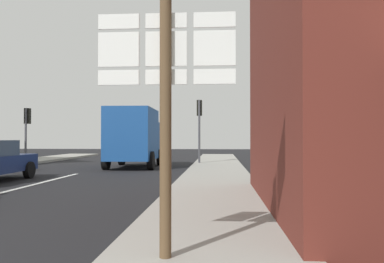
% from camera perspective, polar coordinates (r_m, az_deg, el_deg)
% --- Properties ---
extents(ground_plane, '(80.00, 80.00, 0.00)m').
position_cam_1_polar(ground_plane, '(15.83, -18.95, -6.52)').
color(ground_plane, black).
extents(sidewalk_right, '(2.64, 44.00, 0.14)m').
position_cam_1_polar(sidewalk_right, '(12.60, 3.46, -7.69)').
color(sidewalk_right, gray).
rests_on(sidewalk_right, ground).
extents(delivery_truck, '(2.58, 5.05, 3.05)m').
position_cam_1_polar(delivery_truck, '(20.73, -8.39, -0.66)').
color(delivery_truck, '#19478C').
rests_on(delivery_truck, ground).
extents(route_sign_post, '(1.66, 0.14, 3.20)m').
position_cam_1_polar(route_sign_post, '(4.69, -3.83, 4.63)').
color(route_sign_post, brown).
rests_on(route_sign_post, ground).
extents(traffic_light_far_right, '(0.30, 0.49, 3.74)m').
position_cam_1_polar(traffic_light_far_right, '(22.57, 1.08, 2.14)').
color(traffic_light_far_right, '#47474C').
rests_on(traffic_light_far_right, ground).
extents(traffic_light_far_left, '(0.30, 0.49, 3.28)m').
position_cam_1_polar(traffic_light_far_left, '(24.62, -22.88, 1.16)').
color(traffic_light_far_left, '#47474C').
rests_on(traffic_light_far_left, ground).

